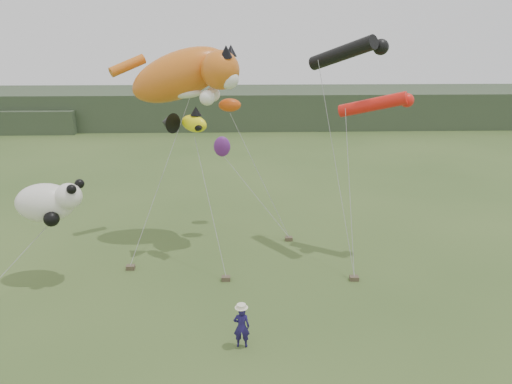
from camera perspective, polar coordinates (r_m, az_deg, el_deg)
ground at (r=18.18m, az=-1.62°, el=-16.78°), size 120.00×120.00×0.00m
headland at (r=60.36m, az=-5.01°, el=9.59°), size 90.00×13.00×4.00m
festival_attendant at (r=17.57m, az=-1.66°, el=-15.13°), size 0.58×0.40×1.53m
sandbag_anchors at (r=22.68m, az=-6.15°, el=-9.15°), size 15.70×7.06×0.19m
cat_kite at (r=24.76m, az=-7.78°, el=13.14°), size 6.49×3.46×3.78m
fish_kite at (r=23.04m, az=-8.19°, el=7.87°), size 2.57×1.69×1.23m
tube_kites at (r=23.68m, az=11.93°, el=13.13°), size 4.56×3.19×3.77m
panda_kite at (r=22.63m, az=-22.58°, el=-1.08°), size 2.90×1.88×1.80m
misc_kites at (r=26.38m, az=-3.54°, el=7.13°), size 1.50×2.49×3.39m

